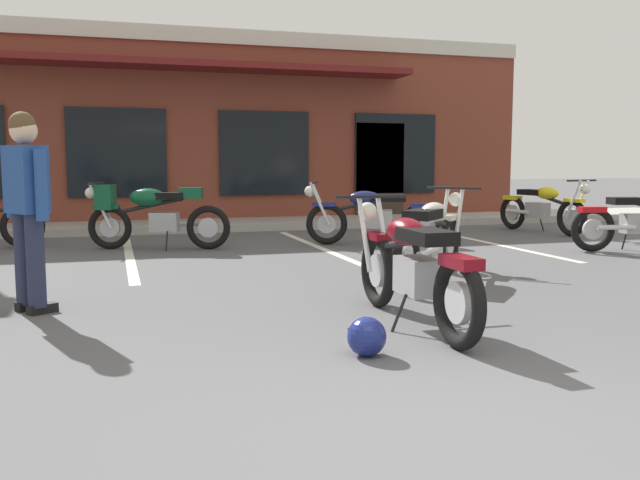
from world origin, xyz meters
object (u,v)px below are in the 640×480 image
Objects in this scene: motorcycle_green_cafe_racer at (430,237)px; motorcycle_orange_scrambler at (372,215)px; motorcycle_blue_standard at (151,213)px; helmet_on_pavement at (367,337)px; motorcycle_foreground_classic at (412,266)px; motorcycle_silver_naked at (542,207)px; person_in_black_shirt at (27,200)px.

motorcycle_orange_scrambler is at bearing 80.31° from motorcycle_green_cafe_racer.
motorcycle_blue_standard reaches higher than helmet_on_pavement.
motorcycle_green_cafe_racer is (1.06, 1.87, 0.00)m from motorcycle_foreground_classic.
motorcycle_silver_naked is at bearing 3.14° from motorcycle_blue_standard.
motorcycle_green_cafe_racer is 0.83× the size of motorcycle_orange_scrambler.
motorcycle_foreground_classic is 1.02m from helmet_on_pavement.
motorcycle_blue_standard and motorcycle_green_cafe_racer have the same top height.
person_in_black_shirt is (-8.06, -4.43, 0.49)m from motorcycle_silver_naked.
helmet_on_pavement is at bearing -123.42° from motorcycle_green_cafe_racer.
motorcycle_blue_standard is 4.26m from person_in_black_shirt.
motorcycle_green_cafe_racer is at bearing 7.76° from person_in_black_shirt.
motorcycle_silver_naked is 9.21m from person_in_black_shirt.
motorcycle_foreground_classic reaches higher than helmet_on_pavement.
motorcycle_blue_standard is at bearing 172.17° from motorcycle_orange_scrambler.
person_in_black_shirt is at bearing -172.24° from motorcycle_green_cafe_racer.
helmet_on_pavement is (-0.64, -0.72, -0.33)m from motorcycle_foreground_classic.
motorcycle_silver_naked is 8.06× the size of helmet_on_pavement.
helmet_on_pavement is at bearing -80.36° from motorcycle_blue_standard.
person_in_black_shirt is 6.44× the size of helmet_on_pavement.
motorcycle_foreground_classic is 1.00× the size of motorcycle_silver_naked.
motorcycle_blue_standard is at bearing 127.93° from motorcycle_green_cafe_racer.
motorcycle_green_cafe_racer is 3.12m from motorcycle_orange_scrambler.
person_in_black_shirt is at bearing -106.56° from motorcycle_blue_standard.
motorcycle_silver_naked is at bearing 48.10° from motorcycle_foreground_classic.
motorcycle_foreground_classic is 5.64m from motorcycle_blue_standard.
motorcycle_foreground_classic is 1.03× the size of motorcycle_blue_standard.
helmet_on_pavement is (-2.23, -5.66, -0.33)m from motorcycle_orange_scrambler.
motorcycle_blue_standard is 6.21m from helmet_on_pavement.
motorcycle_orange_scrambler is (1.59, 4.94, 0.00)m from motorcycle_foreground_classic.
person_in_black_shirt reaches higher than motorcycle_orange_scrambler.
motorcycle_green_cafe_racer is at bearing -52.07° from motorcycle_blue_standard.
helmet_on_pavement is (1.04, -6.11, -0.40)m from motorcycle_blue_standard.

